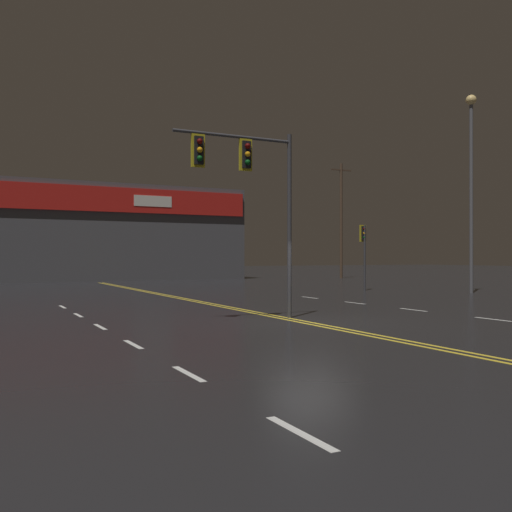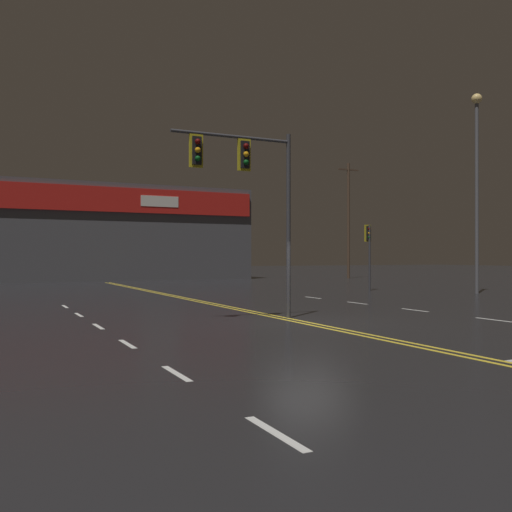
{
  "view_description": "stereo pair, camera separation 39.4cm",
  "coord_description": "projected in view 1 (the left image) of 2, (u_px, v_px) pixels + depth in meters",
  "views": [
    {
      "loc": [
        -9.02,
        -14.44,
        1.96
      ],
      "look_at": [
        0.0,
        3.44,
        2.0
      ],
      "focal_mm": 40.0,
      "sensor_mm": 36.0,
      "label": 1
    },
    {
      "loc": [
        -8.66,
        -14.61,
        1.96
      ],
      "look_at": [
        0.0,
        3.44,
        2.0
      ],
      "focal_mm": 40.0,
      "sensor_mm": 36.0,
      "label": 2
    }
  ],
  "objects": [
    {
      "name": "ground_plane",
      "position": [
        308.0,
        323.0,
        16.95
      ],
      "size": [
        200.0,
        200.0,
        0.0
      ],
      "primitive_type": "plane",
      "color": "black"
    },
    {
      "name": "road_markings",
      "position": [
        373.0,
        326.0,
        16.15
      ],
      "size": [
        17.01,
        60.0,
        0.01
      ],
      "color": "gold",
      "rests_on": "ground"
    },
    {
      "name": "traffic_signal_median",
      "position": [
        246.0,
        175.0,
        17.66
      ],
      "size": [
        4.01,
        0.36,
        5.92
      ],
      "color": "#38383D",
      "rests_on": "ground"
    },
    {
      "name": "traffic_signal_corner_northeast",
      "position": [
        364.0,
        242.0,
        33.54
      ],
      "size": [
        0.42,
        0.36,
        3.86
      ],
      "color": "#38383D",
      "rests_on": "ground"
    },
    {
      "name": "streetlight_median_approach",
      "position": [
        471.0,
        169.0,
        30.93
      ],
      "size": [
        0.56,
        0.56,
        10.78
      ],
      "color": "#59595E",
      "rests_on": "ground"
    },
    {
      "name": "building_backdrop",
      "position": [
        85.0,
        234.0,
        49.63
      ],
      "size": [
        26.11,
        10.23,
        7.99
      ],
      "color": "#4C4C51",
      "rests_on": "ground"
    },
    {
      "name": "utility_pole_row",
      "position": [
        104.0,
        209.0,
        43.15
      ],
      "size": [
        45.25,
        0.26,
        10.97
      ],
      "color": "#4C3828",
      "rests_on": "ground"
    }
  ]
}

